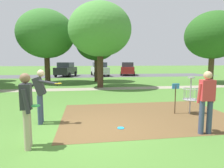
{
  "coord_description": "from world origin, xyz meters",
  "views": [
    {
      "loc": [
        -0.15,
        -5.22,
        1.96
      ],
      "look_at": [
        1.06,
        2.8,
        1.0
      ],
      "focal_mm": 30.53,
      "sensor_mm": 36.0,
      "label": 1
    }
  ],
  "objects_px": {
    "player_throwing": "(206,99)",
    "tree_mid_right": "(46,34)",
    "tree_far_center": "(100,30)",
    "tree_near_left": "(96,43)",
    "tree_near_right": "(213,36)",
    "disc_golf_basket": "(189,94)",
    "player_waiting_left": "(40,93)",
    "frisbee_by_tee": "(121,128)",
    "parked_car_leftmost": "(66,69)",
    "parked_car_center_right": "(128,69)",
    "parked_car_center_left": "(100,69)",
    "player_foreground_watching": "(27,106)"
  },
  "relations": [
    {
      "from": "disc_golf_basket",
      "to": "frisbee_by_tee",
      "type": "height_order",
      "value": "disc_golf_basket"
    },
    {
      "from": "tree_near_left",
      "to": "parked_car_center_left",
      "type": "xyz_separation_m",
      "value": [
        0.93,
        7.34,
        -2.77
      ]
    },
    {
      "from": "player_throwing",
      "to": "parked_car_leftmost",
      "type": "distance_m",
      "value": 21.83
    },
    {
      "from": "disc_golf_basket",
      "to": "tree_far_center",
      "type": "relative_size",
      "value": 0.22
    },
    {
      "from": "tree_near_left",
      "to": "tree_near_right",
      "type": "xyz_separation_m",
      "value": [
        10.16,
        -2.86,
        0.56
      ]
    },
    {
      "from": "player_foreground_watching",
      "to": "tree_far_center",
      "type": "relative_size",
      "value": 0.27
    },
    {
      "from": "player_foreground_watching",
      "to": "tree_near_left",
      "type": "height_order",
      "value": "tree_near_left"
    },
    {
      "from": "disc_golf_basket",
      "to": "tree_near_right",
      "type": "bearing_deg",
      "value": 50.72
    },
    {
      "from": "disc_golf_basket",
      "to": "player_throwing",
      "type": "height_order",
      "value": "player_throwing"
    },
    {
      "from": "player_foreground_watching",
      "to": "tree_near_left",
      "type": "relative_size",
      "value": 0.32
    },
    {
      "from": "parked_car_center_right",
      "to": "player_waiting_left",
      "type": "bearing_deg",
      "value": -110.43
    },
    {
      "from": "tree_far_center",
      "to": "parked_car_center_left",
      "type": "xyz_separation_m",
      "value": [
        0.96,
        11.66,
        -3.33
      ]
    },
    {
      "from": "parked_car_leftmost",
      "to": "player_waiting_left",
      "type": "bearing_deg",
      "value": -87.31
    },
    {
      "from": "tree_near_right",
      "to": "parked_car_leftmost",
      "type": "distance_m",
      "value": 17.27
    },
    {
      "from": "tree_far_center",
      "to": "frisbee_by_tee",
      "type": "bearing_deg",
      "value": -91.23
    },
    {
      "from": "tree_near_right",
      "to": "player_throwing",
      "type": "bearing_deg",
      "value": -126.27
    },
    {
      "from": "player_throwing",
      "to": "tree_far_center",
      "type": "bearing_deg",
      "value": 101.61
    },
    {
      "from": "player_throwing",
      "to": "frisbee_by_tee",
      "type": "relative_size",
      "value": 8.39
    },
    {
      "from": "player_throwing",
      "to": "tree_near_left",
      "type": "xyz_separation_m",
      "value": [
        -1.97,
        14.02,
        2.72
      ]
    },
    {
      "from": "player_throwing",
      "to": "tree_far_center",
      "type": "xyz_separation_m",
      "value": [
        -1.99,
        9.71,
        3.29
      ]
    },
    {
      "from": "parked_car_center_right",
      "to": "frisbee_by_tee",
      "type": "bearing_deg",
      "value": -103.74
    },
    {
      "from": "tree_near_right",
      "to": "parked_car_leftmost",
      "type": "bearing_deg",
      "value": 144.0
    },
    {
      "from": "tree_near_left",
      "to": "tree_near_right",
      "type": "relative_size",
      "value": 0.85
    },
    {
      "from": "player_foreground_watching",
      "to": "tree_near_right",
      "type": "height_order",
      "value": "tree_near_right"
    },
    {
      "from": "player_throwing",
      "to": "tree_near_left",
      "type": "height_order",
      "value": "tree_near_left"
    },
    {
      "from": "disc_golf_basket",
      "to": "parked_car_center_left",
      "type": "distance_m",
      "value": 19.52
    },
    {
      "from": "player_foreground_watching",
      "to": "parked_car_leftmost",
      "type": "xyz_separation_m",
      "value": [
        -1.0,
        21.31,
        -0.05
      ]
    },
    {
      "from": "parked_car_center_right",
      "to": "parked_car_leftmost",
      "type": "bearing_deg",
      "value": -173.41
    },
    {
      "from": "tree_near_left",
      "to": "tree_far_center",
      "type": "relative_size",
      "value": 0.86
    },
    {
      "from": "frisbee_by_tee",
      "to": "tree_near_right",
      "type": "bearing_deg",
      "value": 45.12
    },
    {
      "from": "tree_mid_right",
      "to": "parked_car_center_right",
      "type": "bearing_deg",
      "value": 42.04
    },
    {
      "from": "player_throwing",
      "to": "parked_car_center_right",
      "type": "bearing_deg",
      "value": 82.17
    },
    {
      "from": "tree_near_right",
      "to": "tree_far_center",
      "type": "height_order",
      "value": "tree_near_right"
    },
    {
      "from": "tree_near_left",
      "to": "parked_car_leftmost",
      "type": "relative_size",
      "value": 1.19
    },
    {
      "from": "tree_far_center",
      "to": "parked_car_leftmost",
      "type": "relative_size",
      "value": 1.38
    },
    {
      "from": "player_foreground_watching",
      "to": "player_waiting_left",
      "type": "xyz_separation_m",
      "value": [
        -0.09,
        1.78,
        0.02
      ]
    },
    {
      "from": "tree_near_right",
      "to": "tree_near_left",
      "type": "bearing_deg",
      "value": 164.27
    },
    {
      "from": "player_waiting_left",
      "to": "tree_far_center",
      "type": "bearing_deg",
      "value": 72.19
    },
    {
      "from": "player_waiting_left",
      "to": "tree_far_center",
      "type": "height_order",
      "value": "tree_far_center"
    },
    {
      "from": "tree_near_right",
      "to": "parked_car_center_right",
      "type": "xyz_separation_m",
      "value": [
        -5.15,
        10.95,
        -3.33
      ]
    },
    {
      "from": "player_throwing",
      "to": "parked_car_center_right",
      "type": "xyz_separation_m",
      "value": [
        3.04,
        22.11,
        -0.05
      ]
    },
    {
      "from": "player_throwing",
      "to": "tree_mid_right",
      "type": "relative_size",
      "value": 0.26
    },
    {
      "from": "player_throwing",
      "to": "tree_mid_right",
      "type": "distance_m",
      "value": 15.38
    },
    {
      "from": "disc_golf_basket",
      "to": "tree_near_left",
      "type": "bearing_deg",
      "value": 102.12
    },
    {
      "from": "player_foreground_watching",
      "to": "parked_car_center_left",
      "type": "xyz_separation_m",
      "value": [
        3.48,
        21.55,
        -0.05
      ]
    },
    {
      "from": "player_foreground_watching",
      "to": "player_waiting_left",
      "type": "height_order",
      "value": "same"
    },
    {
      "from": "parked_car_center_left",
      "to": "parked_car_center_right",
      "type": "xyz_separation_m",
      "value": [
        4.08,
        0.75,
        0.0
      ]
    },
    {
      "from": "tree_near_right",
      "to": "tree_far_center",
      "type": "xyz_separation_m",
      "value": [
        -10.19,
        -1.46,
        0.0
      ]
    },
    {
      "from": "player_throwing",
      "to": "parked_car_center_right",
      "type": "height_order",
      "value": "parked_car_center_right"
    },
    {
      "from": "disc_golf_basket",
      "to": "player_waiting_left",
      "type": "relative_size",
      "value": 0.81
    }
  ]
}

